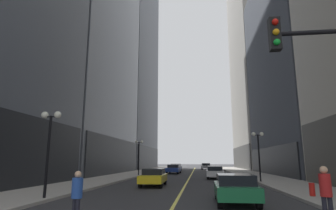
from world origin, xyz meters
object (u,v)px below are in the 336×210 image
(car_green, at_px, (235,188))
(fire_hydrant_right, at_px, (312,191))
(street_lamp_right_mid, at_px, (258,145))
(car_navy, at_px, (176,167))
(street_lamp_left_near, at_px, (50,134))
(car_yellow, at_px, (154,177))
(pedestrian_in_blue_hoodie, at_px, (77,193))
(car_white, at_px, (215,172))
(car_silver, at_px, (206,166))
(pedestrian_in_red_jacket, at_px, (326,191))
(car_blue, at_px, (174,169))
(street_lamp_left_far, at_px, (139,150))

(car_green, height_order, fire_hydrant_right, car_green)
(street_lamp_right_mid, bearing_deg, car_navy, 111.06)
(street_lamp_left_near, xyz_separation_m, street_lamp_right_mid, (12.80, 12.06, 0.00))
(car_yellow, distance_m, fire_hydrant_right, 11.08)
(pedestrian_in_blue_hoodie, xyz_separation_m, street_lamp_left_near, (-3.72, 4.60, 2.32))
(street_lamp_left_near, xyz_separation_m, fire_hydrant_right, (13.30, 2.22, -2.86))
(car_white, relative_size, street_lamp_right_mid, 1.02)
(car_yellow, height_order, car_silver, same)
(car_navy, distance_m, pedestrian_in_red_jacket, 41.35)
(pedestrian_in_red_jacket, xyz_separation_m, pedestrian_in_blue_hoodie, (-7.67, -0.63, -0.10))
(pedestrian_in_blue_hoodie, bearing_deg, fire_hydrant_right, 35.46)
(pedestrian_in_red_jacket, bearing_deg, car_blue, 103.25)
(car_navy, xyz_separation_m, pedestrian_in_red_jacket, (8.03, -40.56, 0.32))
(car_green, relative_size, car_navy, 0.93)
(car_navy, bearing_deg, car_yellow, -88.64)
(pedestrian_in_red_jacket, xyz_separation_m, street_lamp_left_near, (-11.39, 3.97, 2.22))
(car_green, bearing_deg, pedestrian_in_red_jacket, -61.68)
(car_yellow, relative_size, car_white, 0.94)
(pedestrian_in_red_jacket, xyz_separation_m, fire_hydrant_right, (1.91, 6.19, -0.64))
(street_lamp_left_far, distance_m, street_lamp_right_mid, 15.68)
(car_green, distance_m, fire_hydrant_right, 4.63)
(car_white, relative_size, car_silver, 1.02)
(pedestrian_in_red_jacket, relative_size, pedestrian_in_blue_hoodie, 1.10)
(car_navy, bearing_deg, fire_hydrant_right, -73.86)
(car_green, height_order, pedestrian_in_red_jacket, pedestrian_in_red_jacket)
(car_green, xyz_separation_m, street_lamp_left_near, (-9.17, -0.15, 2.54))
(street_lamp_left_near, height_order, street_lamp_left_far, same)
(car_navy, relative_size, street_lamp_right_mid, 0.99)
(car_white, xyz_separation_m, street_lamp_left_near, (-9.19, -17.52, 2.54))
(car_navy, relative_size, fire_hydrant_right, 5.46)
(car_white, distance_m, car_silver, 29.68)
(car_blue, height_order, car_navy, same)
(pedestrian_in_red_jacket, xyz_separation_m, street_lamp_right_mid, (1.41, 16.03, 2.22))
(street_lamp_left_near, bearing_deg, street_lamp_left_far, 90.00)
(car_white, relative_size, street_lamp_left_far, 1.02)
(car_silver, height_order, pedestrian_in_red_jacket, pedestrian_in_red_jacket)
(car_green, xyz_separation_m, pedestrian_in_red_jacket, (2.22, -4.12, 0.32))
(street_lamp_left_far, bearing_deg, pedestrian_in_red_jacket, -65.58)
(car_white, relative_size, fire_hydrant_right, 5.66)
(car_blue, distance_m, car_navy, 8.10)
(pedestrian_in_blue_hoodie, xyz_separation_m, fire_hydrant_right, (9.58, 6.83, -0.54))
(car_navy, distance_m, car_silver, 11.96)
(pedestrian_in_red_jacket, bearing_deg, street_lamp_left_far, 114.42)
(car_blue, bearing_deg, pedestrian_in_blue_hoodie, -90.05)
(car_navy, bearing_deg, street_lamp_left_near, -95.24)
(street_lamp_left_near, relative_size, street_lamp_right_mid, 1.00)
(car_blue, bearing_deg, street_lamp_left_near, -97.48)
(car_white, bearing_deg, pedestrian_in_red_jacket, -84.15)
(car_blue, distance_m, street_lamp_left_far, 8.66)
(street_lamp_left_far, relative_size, fire_hydrant_right, 5.54)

